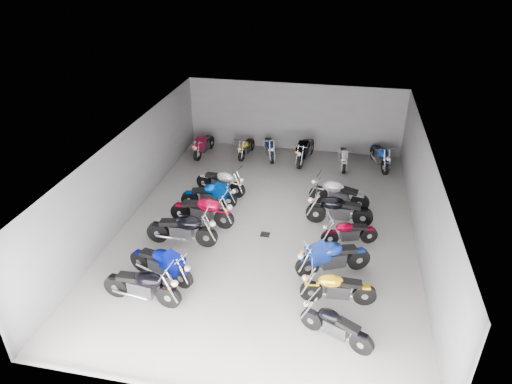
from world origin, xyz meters
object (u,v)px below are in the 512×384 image
motorcycle_back_e (344,157)px  motorcycle_right_a (335,326)px  motorcycle_left_a (142,286)px  motorcycle_right_d (349,232)px  motorcycle_back_b (246,147)px  motorcycle_right_c (332,257)px  motorcycle_back_f (380,156)px  motorcycle_left_b (161,264)px  motorcycle_left_c (183,229)px  motorcycle_back_d (305,150)px  motorcycle_right_f (338,194)px  motorcycle_left_f (221,182)px  motorcycle_left_e (210,195)px  motorcycle_right_e (339,210)px  motorcycle_back_c (270,147)px  drain_grate (265,234)px  motorcycle_left_d (203,211)px  motorcycle_right_b (337,288)px  motorcycle_back_a (204,145)px

motorcycle_back_e → motorcycle_right_a: bearing=86.7°
motorcycle_left_a → motorcycle_right_d: bearing=130.1°
motorcycle_left_a → motorcycle_back_b: 10.15m
motorcycle_right_a → motorcycle_back_e: bearing=24.8°
motorcycle_right_c → motorcycle_back_f: size_ratio=1.02×
motorcycle_left_b → motorcycle_right_a: (5.13, -1.40, -0.07)m
motorcycle_left_c → motorcycle_back_d: motorcycle_left_c is taller
motorcycle_right_f → motorcycle_right_a: bearing=-166.2°
motorcycle_left_f → motorcycle_back_d: bearing=155.6°
motorcycle_right_d → motorcycle_back_e: size_ratio=0.97×
motorcycle_left_e → motorcycle_left_f: (0.14, 1.12, 0.01)m
motorcycle_left_b → motorcycle_right_e: bearing=147.4°
motorcycle_right_e → motorcycle_back_b: motorcycle_right_e is taller
motorcycle_left_b → motorcycle_left_e: motorcycle_left_b is taller
motorcycle_right_d → motorcycle_back_c: 7.32m
motorcycle_left_e → motorcycle_back_d: (3.08, 4.74, 0.06)m
drain_grate → motorcycle_left_e: motorcycle_left_e is taller
motorcycle_left_d → motorcycle_back_f: bearing=138.8°
motorcycle_right_f → motorcycle_back_e: size_ratio=1.18×
motorcycle_left_f → motorcycle_right_d: (5.02, -2.52, -0.06)m
motorcycle_right_e → drain_grate: bearing=114.2°
motorcycle_right_d → motorcycle_right_b: bearing=156.6°
motorcycle_left_e → motorcycle_back_f: 7.99m
motorcycle_left_d → motorcycle_back_c: 6.24m
motorcycle_left_b → motorcycle_left_f: motorcycle_left_b is taller
motorcycle_right_a → motorcycle_right_e: size_ratio=0.79×
motorcycle_back_d → motorcycle_back_f: bearing=-168.2°
motorcycle_right_a → motorcycle_left_c: bearing=81.9°
motorcycle_left_b → motorcycle_right_e: (4.98, 4.06, 0.02)m
motorcycle_right_f → motorcycle_left_b: bearing=149.0°
motorcycle_right_a → motorcycle_left_d: bearing=71.2°
motorcycle_left_b → motorcycle_left_f: bearing=-165.5°
motorcycle_left_a → motorcycle_back_b: motorcycle_left_a is taller
motorcycle_right_a → motorcycle_back_b: size_ratio=1.01×
motorcycle_left_f → motorcycle_right_b: size_ratio=1.01×
drain_grate → motorcycle_right_e: (2.40, 1.19, 0.56)m
motorcycle_left_a → motorcycle_back_f: (6.72, 10.13, -0.03)m
motorcycle_left_d → drain_grate: bearing=89.8°
motorcycle_right_c → motorcycle_right_d: motorcycle_right_c is taller
motorcycle_back_e → motorcycle_back_a: bearing=-4.2°
drain_grate → motorcycle_left_c: 2.82m
motorcycle_left_f → motorcycle_back_f: bearing=135.4°
motorcycle_back_a → motorcycle_back_b: bearing=-165.3°
motorcycle_right_f → motorcycle_left_a: bearing=153.3°
motorcycle_right_a → motorcycle_back_b: motorcycle_right_a is taller
motorcycle_back_b → motorcycle_back_f: (6.04, -0.00, 0.08)m
motorcycle_left_f → motorcycle_right_e: motorcycle_right_e is taller
motorcycle_back_a → motorcycle_back_f: bearing=-170.8°
motorcycle_right_e → motorcycle_back_f: bearing=-19.9°
motorcycle_left_f → motorcycle_back_a: motorcycle_left_f is taller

